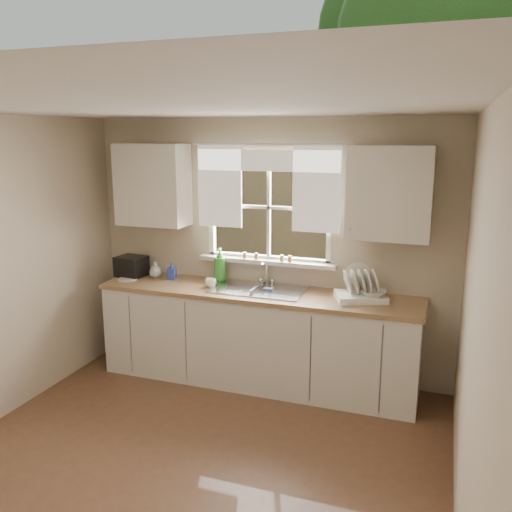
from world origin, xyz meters
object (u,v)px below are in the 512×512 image
(dish_rack, at_px, (360,291))
(soap_bottle_a, at_px, (220,265))
(black_appliance, at_px, (131,266))
(cup, at_px, (211,283))

(dish_rack, height_order, soap_bottle_a, soap_bottle_a)
(dish_rack, relative_size, soap_bottle_a, 1.53)
(dish_rack, distance_m, soap_bottle_a, 1.42)
(soap_bottle_a, distance_m, black_appliance, 0.95)
(dish_rack, xyz_separation_m, soap_bottle_a, (-1.41, 0.15, 0.09))
(soap_bottle_a, bearing_deg, black_appliance, -179.64)
(dish_rack, bearing_deg, black_appliance, 179.28)
(dish_rack, bearing_deg, cup, -176.68)
(soap_bottle_a, height_order, black_appliance, soap_bottle_a)
(dish_rack, bearing_deg, soap_bottle_a, 174.04)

